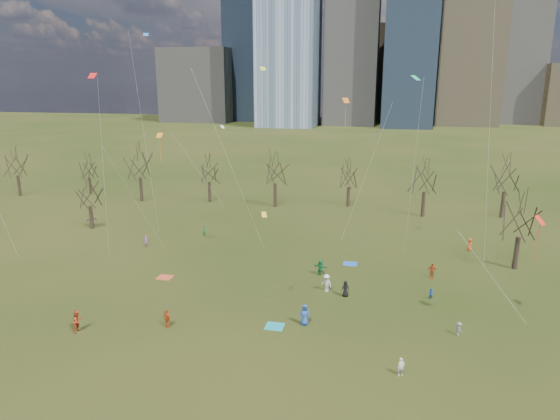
% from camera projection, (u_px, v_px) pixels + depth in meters
% --- Properties ---
extents(ground, '(500.00, 500.00, 0.00)m').
position_uv_depth(ground, '(252.00, 318.00, 45.07)').
color(ground, black).
rests_on(ground, ground).
extents(downtown_skyline, '(212.50, 78.00, 118.00)m').
position_uv_depth(downtown_skyline, '(365.00, 40.00, 234.72)').
color(downtown_skyline, slate).
rests_on(downtown_skyline, ground).
extents(bare_tree_row, '(113.04, 29.80, 9.50)m').
position_uv_depth(bare_tree_row, '(314.00, 176.00, 78.71)').
color(bare_tree_row, black).
rests_on(bare_tree_row, ground).
extents(blanket_teal, '(1.60, 1.50, 0.03)m').
position_uv_depth(blanket_teal, '(275.00, 326.00, 43.45)').
color(blanket_teal, teal).
rests_on(blanket_teal, ground).
extents(blanket_navy, '(1.60, 1.50, 0.03)m').
position_uv_depth(blanket_navy, '(350.00, 264.00, 58.21)').
color(blanket_navy, blue).
rests_on(blanket_navy, ground).
extents(blanket_crimson, '(1.60, 1.50, 0.03)m').
position_uv_depth(blanket_crimson, '(165.00, 277.00, 54.21)').
color(blanket_crimson, '#CE4B29').
rests_on(blanket_crimson, ground).
extents(person_0, '(1.00, 0.71, 1.92)m').
position_uv_depth(person_0, '(305.00, 315.00, 43.49)').
color(person_0, '#23459B').
rests_on(person_0, ground).
extents(person_1, '(0.59, 0.49, 1.40)m').
position_uv_depth(person_1, '(401.00, 367.00, 36.09)').
color(person_1, silver).
rests_on(person_1, ground).
extents(person_2, '(0.86, 1.04, 1.96)m').
position_uv_depth(person_2, '(78.00, 321.00, 42.33)').
color(person_2, '#BB3C1A').
rests_on(person_2, ground).
extents(person_3, '(0.72, 0.89, 1.20)m').
position_uv_depth(person_3, '(459.00, 329.00, 41.83)').
color(person_3, slate).
rests_on(person_3, ground).
extents(person_4, '(1.06, 0.87, 1.68)m').
position_uv_depth(person_4, '(167.00, 318.00, 43.11)').
color(person_4, '#D14517').
rests_on(person_4, ground).
extents(person_5, '(1.73, 0.84, 1.79)m').
position_uv_depth(person_5, '(320.00, 267.00, 54.65)').
color(person_5, '#1A7636').
rests_on(person_5, ground).
extents(person_6, '(0.92, 0.74, 1.63)m').
position_uv_depth(person_6, '(345.00, 289.00, 49.26)').
color(person_6, black).
rests_on(person_6, ground).
extents(person_7, '(0.48, 0.63, 1.56)m').
position_uv_depth(person_7, '(146.00, 241.00, 63.96)').
color(person_7, '#9D4E93').
rests_on(person_7, ground).
extents(person_8, '(0.71, 0.70, 1.16)m').
position_uv_depth(person_8, '(431.00, 294.00, 48.67)').
color(person_8, '#2858AD').
rests_on(person_8, ground).
extents(person_9, '(1.38, 1.19, 1.85)m').
position_uv_depth(person_9, '(327.00, 283.00, 50.42)').
color(person_9, silver).
rests_on(person_9, ground).
extents(person_10, '(1.04, 0.48, 1.74)m').
position_uv_depth(person_10, '(432.00, 271.00, 53.76)').
color(person_10, '#AA3E18').
rests_on(person_10, ground).
extents(person_11, '(1.43, 1.59, 1.76)m').
position_uv_depth(person_11, '(92.00, 220.00, 73.14)').
color(person_11, slate).
rests_on(person_11, ground).
extents(person_12, '(0.53, 0.80, 1.61)m').
position_uv_depth(person_12, '(470.00, 244.00, 62.62)').
color(person_12, '#E04518').
rests_on(person_12, ground).
extents(person_13, '(0.65, 0.65, 1.53)m').
position_uv_depth(person_13, '(204.00, 231.00, 68.28)').
color(person_13, '#176B36').
rests_on(person_13, ground).
extents(kites_airborne, '(53.48, 41.38, 31.36)m').
position_uv_depth(kites_airborne, '(271.00, 159.00, 51.68)').
color(kites_airborne, orange).
rests_on(kites_airborne, ground).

